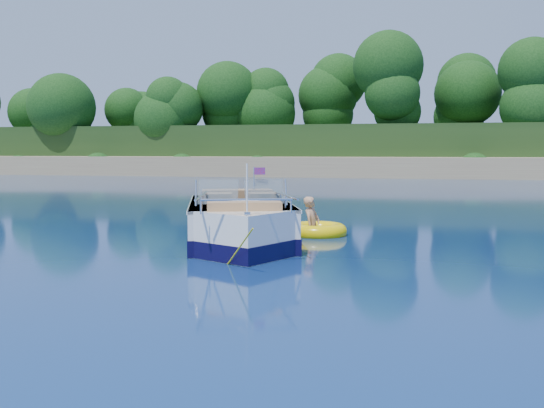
# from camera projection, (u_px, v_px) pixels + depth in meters

# --- Properties ---
(ground) EXTENTS (160.00, 160.00, 0.00)m
(ground) POSITION_uv_depth(u_px,v_px,m) (218.00, 273.00, 10.00)
(ground) COLOR #0A1846
(ground) RESTS_ON ground
(shoreline) EXTENTS (170.00, 59.00, 6.00)m
(shoreline) POSITION_uv_depth(u_px,v_px,m) (378.00, 159.00, 71.98)
(shoreline) COLOR #9A7C59
(shoreline) RESTS_ON ground
(treeline) EXTENTS (150.00, 7.12, 8.19)m
(treeline) POSITION_uv_depth(u_px,v_px,m) (368.00, 107.00, 49.41)
(treeline) COLOR #322010
(treeline) RESTS_ON ground
(motorboat) EXTENTS (3.33, 5.88, 2.03)m
(motorboat) POSITION_uv_depth(u_px,v_px,m) (241.00, 226.00, 13.02)
(motorboat) COLOR white
(motorboat) RESTS_ON ground
(tow_tube) EXTENTS (1.50, 1.50, 0.37)m
(tow_tube) POSITION_uv_depth(u_px,v_px,m) (318.00, 231.00, 14.51)
(tow_tube) COLOR yellow
(tow_tube) RESTS_ON ground
(boy) EXTENTS (0.53, 0.84, 1.54)m
(boy) POSITION_uv_depth(u_px,v_px,m) (312.00, 235.00, 14.48)
(boy) COLOR tan
(boy) RESTS_ON ground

